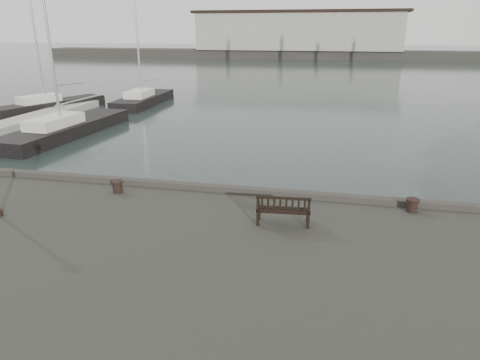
% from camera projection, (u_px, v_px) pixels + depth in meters
% --- Properties ---
extents(ground, '(400.00, 400.00, 0.00)m').
position_uv_depth(ground, '(287.00, 241.00, 13.52)').
color(ground, black).
rests_on(ground, ground).
extents(breakwater, '(140.00, 9.50, 12.20)m').
position_uv_depth(breakwater, '(312.00, 40.00, 97.86)').
color(breakwater, '#383530').
rests_on(breakwater, ground).
extents(bench, '(1.41, 0.58, 0.79)m').
position_uv_depth(bench, '(283.00, 215.00, 10.95)').
color(bench, black).
rests_on(bench, quay).
extents(bollard_left, '(0.42, 0.42, 0.38)m').
position_uv_depth(bollard_left, '(118.00, 187.00, 13.12)').
color(bollard_left, black).
rests_on(bollard_left, quay).
extents(bollard_right, '(0.47, 0.47, 0.38)m').
position_uv_depth(bollard_right, '(412.00, 205.00, 11.72)').
color(bollard_right, black).
rests_on(bollard_right, quay).
extents(yacht_b, '(5.34, 9.48, 12.49)m').
position_uv_depth(yacht_b, '(51.00, 108.00, 35.26)').
color(yacht_b, black).
rests_on(yacht_b, ground).
extents(yacht_c, '(3.19, 10.78, 14.17)m').
position_uv_depth(yacht_c, '(68.00, 132.00, 27.00)').
color(yacht_c, black).
rests_on(yacht_c, ground).
extents(yacht_d, '(2.73, 9.20, 11.53)m').
position_uv_depth(yacht_d, '(144.00, 102.00, 38.32)').
color(yacht_d, black).
rests_on(yacht_d, ground).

